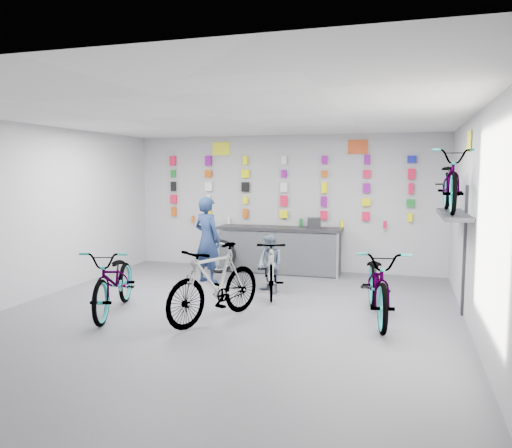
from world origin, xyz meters
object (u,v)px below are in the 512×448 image
(bike_center, at_px, (215,283))
(clerk, at_px, (207,240))
(customer, at_px, (270,264))
(bike_right, at_px, (379,283))
(bike_service, at_px, (271,266))
(counter, at_px, (279,251))
(bike_left, at_px, (115,280))

(bike_center, xyz_separation_m, clerk, (-1.08, 2.36, 0.29))
(bike_center, bearing_deg, clerk, 137.74)
(bike_center, relative_size, customer, 1.77)
(bike_right, bearing_deg, bike_service, 143.63)
(counter, xyz_separation_m, clerk, (-1.14, -1.33, 0.37))
(bike_left, bearing_deg, counter, 49.26)
(bike_left, relative_size, bike_center, 1.05)
(bike_service, height_order, clerk, clerk)
(counter, relative_size, bike_service, 1.57)
(counter, height_order, clerk, clerk)
(bike_left, distance_m, customer, 2.78)
(bike_center, bearing_deg, bike_left, -154.01)
(counter, bearing_deg, customer, -81.29)
(bike_service, bearing_deg, clerk, 140.45)
(bike_service, bearing_deg, customer, 92.67)
(bike_center, bearing_deg, bike_service, 100.36)
(bike_left, xyz_separation_m, customer, (1.96, 1.97, 0.01))
(counter, xyz_separation_m, bike_center, (-0.05, -3.70, 0.08))
(bike_right, distance_m, clerk, 3.77)
(customer, bearing_deg, bike_center, -65.65)
(bike_service, relative_size, clerk, 1.01)
(bike_service, height_order, customer, customer)
(bike_service, bearing_deg, counter, 83.69)
(bike_left, distance_m, clerk, 2.53)
(bike_center, xyz_separation_m, customer, (0.33, 1.89, -0.04))
(counter, height_order, bike_right, bike_right)
(bike_center, height_order, clerk, clerk)
(clerk, bearing_deg, bike_service, 178.15)
(bike_center, distance_m, bike_service, 1.76)
(counter, distance_m, bike_right, 3.72)
(clerk, distance_m, customer, 1.52)
(counter, relative_size, bike_right, 1.29)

